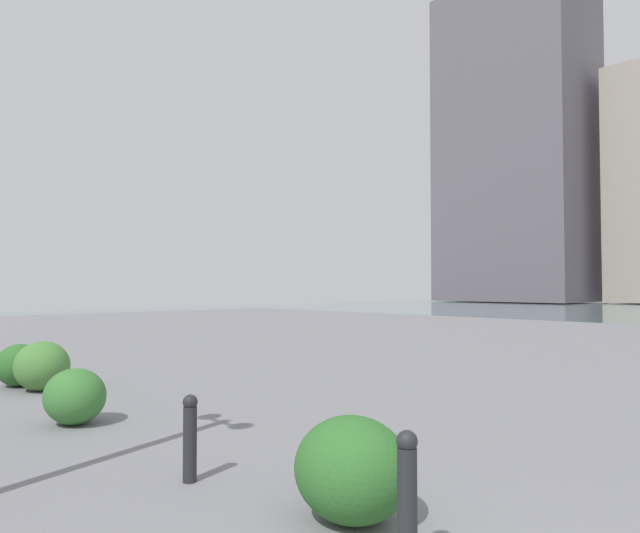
# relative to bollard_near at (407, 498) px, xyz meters

# --- Properties ---
(building_highrise) EXTENTS (16.21, 11.15, 36.48)m
(building_highrise) POSITION_rel_bollard_near_xyz_m (31.33, -60.52, 17.80)
(building_highrise) COLOR #5B5660
(building_highrise) RESTS_ON ground
(bollard_near) EXTENTS (0.13, 0.13, 0.84)m
(bollard_near) POSITION_rel_bollard_near_xyz_m (0.00, 0.00, 0.00)
(bollard_near) COLOR #232328
(bollard_near) RESTS_ON ground
(bollard_mid) EXTENTS (0.13, 0.13, 0.75)m
(bollard_mid) POSITION_rel_bollard_near_xyz_m (2.30, 0.10, -0.04)
(bollard_mid) COLOR #232328
(bollard_mid) RESTS_ON ground
(shrub_low) EXTENTS (0.81, 0.72, 0.68)m
(shrub_low) POSITION_rel_bollard_near_xyz_m (5.13, 0.03, -0.10)
(shrub_low) COLOR #387533
(shrub_low) RESTS_ON ground
(shrub_round) EXTENTS (0.89, 0.80, 0.76)m
(shrub_round) POSITION_rel_bollard_near_xyz_m (0.74, -0.31, -0.06)
(shrub_round) COLOR #2D6628
(shrub_round) RESTS_ON ground
(shrub_wide) EXTENTS (0.84, 0.76, 0.72)m
(shrub_wide) POSITION_rel_bollard_near_xyz_m (8.54, -0.32, -0.08)
(shrub_wide) COLOR #2D6628
(shrub_wide) RESTS_ON ground
(shrub_tall) EXTENTS (0.94, 0.85, 0.80)m
(shrub_tall) POSITION_rel_bollard_near_xyz_m (7.83, -0.46, -0.04)
(shrub_tall) COLOR #477F38
(shrub_tall) RESTS_ON ground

